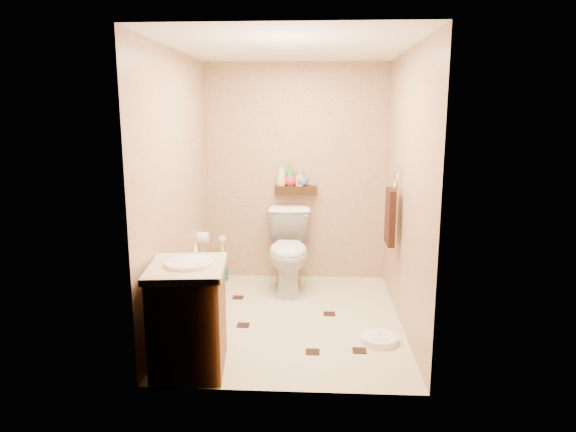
{
  "coord_description": "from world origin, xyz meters",
  "views": [
    {
      "loc": [
        0.22,
        -4.44,
        1.88
      ],
      "look_at": [
        -0.04,
        0.25,
        0.92
      ],
      "focal_mm": 32.0,
      "sensor_mm": 36.0,
      "label": 1
    }
  ],
  "objects": [
    {
      "name": "wall_shelf",
      "position": [
        0.0,
        1.17,
        1.02
      ],
      "size": [
        0.46,
        0.14,
        0.1
      ],
      "primitive_type": "cube",
      "color": "#3D2110",
      "rests_on": "wall_back"
    },
    {
      "name": "bottle_c",
      "position": [
        -0.06,
        1.17,
        1.15
      ],
      "size": [
        0.17,
        0.17,
        0.16
      ],
      "primitive_type": "imported",
      "rotation": [
        0.0,
        0.0,
        3.75
      ],
      "color": "red",
      "rests_on": "wall_shelf"
    },
    {
      "name": "vanity",
      "position": [
        -0.7,
        -0.95,
        0.41
      ],
      "size": [
        0.6,
        0.71,
        0.92
      ],
      "rotation": [
        0.0,
        0.0,
        0.11
      ],
      "color": "brown",
      "rests_on": "ground"
    },
    {
      "name": "ground",
      "position": [
        0.0,
        0.0,
        0.0
      ],
      "size": [
        2.5,
        2.5,
        0.0
      ],
      "primitive_type": "plane",
      "color": "beige",
      "rests_on": "ground"
    },
    {
      "name": "wall_right",
      "position": [
        1.0,
        0.0,
        1.2
      ],
      "size": [
        0.04,
        2.5,
        2.4
      ],
      "primitive_type": "cube",
      "color": "tan",
      "rests_on": "ground"
    },
    {
      "name": "wall_front",
      "position": [
        0.0,
        -1.25,
        1.2
      ],
      "size": [
        2.0,
        0.04,
        2.4
      ],
      "primitive_type": "cube",
      "color": "tan",
      "rests_on": "ground"
    },
    {
      "name": "bottle_a",
      "position": [
        -0.16,
        1.17,
        1.19
      ],
      "size": [
        0.12,
        0.12,
        0.25
      ],
      "primitive_type": "imported",
      "rotation": [
        0.0,
        0.0,
        5.99
      ],
      "color": "beige",
      "rests_on": "wall_shelf"
    },
    {
      "name": "towel_ring",
      "position": [
        0.91,
        0.25,
        0.95
      ],
      "size": [
        0.12,
        0.3,
        0.76
      ],
      "color": "silver",
      "rests_on": "wall_right"
    },
    {
      "name": "bottle_f",
      "position": [
        0.07,
        1.17,
        1.15
      ],
      "size": [
        0.18,
        0.18,
        0.16
      ],
      "primitive_type": "imported",
      "rotation": [
        0.0,
        0.0,
        0.76
      ],
      "color": "teal",
      "rests_on": "wall_shelf"
    },
    {
      "name": "bottle_b",
      "position": [
        -0.16,
        1.17,
        1.15
      ],
      "size": [
        0.1,
        0.1,
        0.17
      ],
      "primitive_type": "imported",
      "rotation": [
        0.0,
        0.0,
        2.81
      ],
      "color": "yellow",
      "rests_on": "wall_shelf"
    },
    {
      "name": "wall_left",
      "position": [
        -1.0,
        0.0,
        1.2
      ],
      "size": [
        0.04,
        2.5,
        2.4
      ],
      "primitive_type": "cube",
      "color": "tan",
      "rests_on": "ground"
    },
    {
      "name": "floor_accents",
      "position": [
        0.02,
        -0.04,
        0.0
      ],
      "size": [
        1.26,
        1.3,
        0.01
      ],
      "color": "black",
      "rests_on": "ground"
    },
    {
      "name": "bottle_e",
      "position": [
        0.05,
        1.17,
        1.16
      ],
      "size": [
        0.11,
        0.11,
        0.18
      ],
      "primitive_type": "imported",
      "rotation": [
        0.0,
        0.0,
        4.22
      ],
      "color": "#FFB254",
      "rests_on": "wall_shelf"
    },
    {
      "name": "bottle_d",
      "position": [
        -0.06,
        1.17,
        1.19
      ],
      "size": [
        0.13,
        0.13,
        0.24
      ],
      "primitive_type": "imported",
      "rotation": [
        0.0,
        0.0,
        5.14
      ],
      "color": "green",
      "rests_on": "wall_shelf"
    },
    {
      "name": "wall_back",
      "position": [
        0.0,
        1.25,
        1.2
      ],
      "size": [
        2.0,
        0.04,
        2.4
      ],
      "primitive_type": "cube",
      "color": "tan",
      "rests_on": "ground"
    },
    {
      "name": "toilet",
      "position": [
        -0.06,
        0.83,
        0.42
      ],
      "size": [
        0.52,
        0.85,
        0.85
      ],
      "primitive_type": "imported",
      "rotation": [
        0.0,
        0.0,
        0.05
      ],
      "color": "white",
      "rests_on": "ground"
    },
    {
      "name": "ceiling",
      "position": [
        0.0,
        0.0,
        2.4
      ],
      "size": [
        2.0,
        2.5,
        0.02
      ],
      "primitive_type": "cube",
      "color": "white",
      "rests_on": "wall_back"
    },
    {
      "name": "toilet_paper",
      "position": [
        -0.94,
        0.65,
        0.6
      ],
      "size": [
        0.12,
        0.11,
        0.12
      ],
      "color": "white",
      "rests_on": "wall_left"
    },
    {
      "name": "bathroom_scale",
      "position": [
        0.76,
        -0.45,
        0.03
      ],
      "size": [
        0.33,
        0.33,
        0.06
      ],
      "rotation": [
        0.0,
        0.0,
        -0.06
      ],
      "color": "white",
      "rests_on": "ground"
    },
    {
      "name": "toilet_brush",
      "position": [
        -0.82,
        1.07,
        0.18
      ],
      "size": [
        0.12,
        0.12,
        0.52
      ],
      "color": "#186255",
      "rests_on": "ground"
    }
  ]
}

